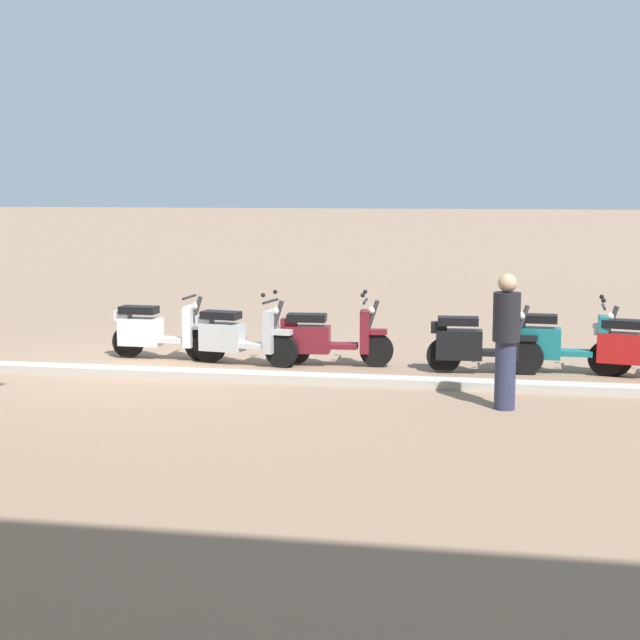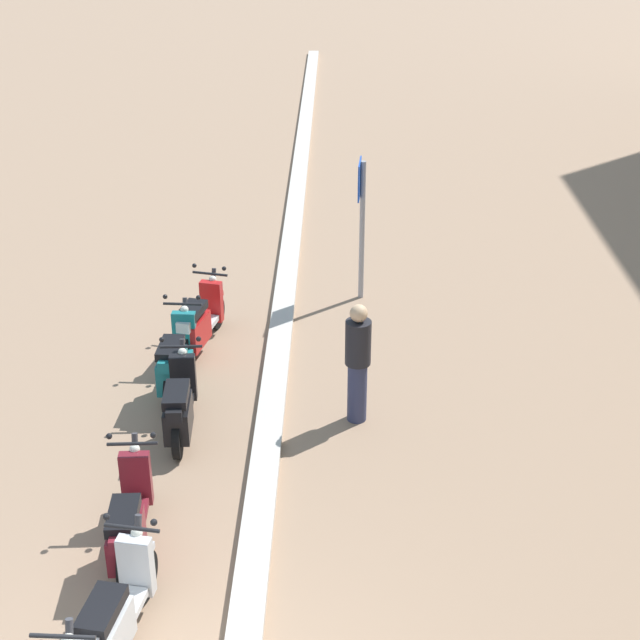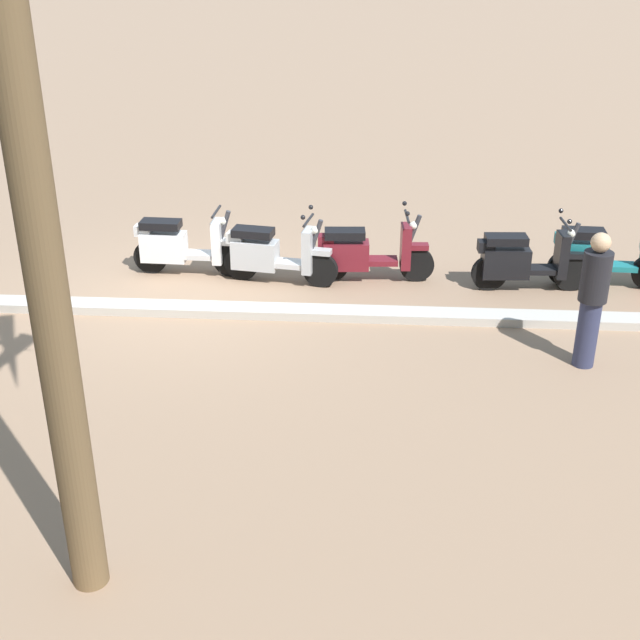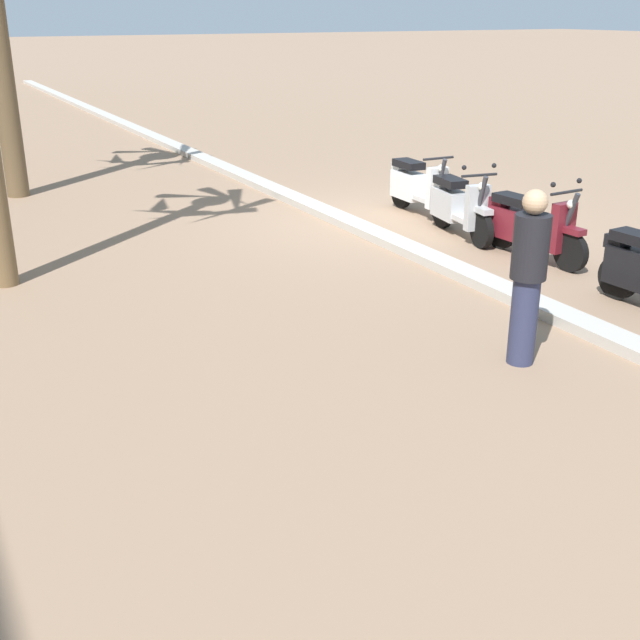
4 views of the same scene
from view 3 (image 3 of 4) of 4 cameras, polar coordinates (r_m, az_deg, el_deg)
ground_plane at (r=12.34m, az=-9.46°, el=1.61°), size 200.00×200.00×0.00m
curb_strip at (r=11.82m, az=-10.06°, el=0.77°), size 60.00×0.36×0.12m
scooter_teal_tail_end at (r=13.04m, az=18.63°, el=4.12°), size 1.86×0.56×1.17m
scooter_black_lead_nearest at (r=12.58m, az=13.62°, el=3.93°), size 1.73×0.56×1.17m
scooter_maroon_last_in_row at (r=12.57m, az=3.07°, el=4.57°), size 1.81×0.56×1.17m
scooter_silver_second_in_line at (r=12.52m, az=-3.30°, el=4.50°), size 1.74×0.62×1.17m
scooter_white_far_back at (r=12.98m, az=-9.47°, el=5.00°), size 1.77×0.56×1.04m
pedestrian_by_palm_tree at (r=10.42m, az=18.05°, el=1.48°), size 0.34×0.34×1.71m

